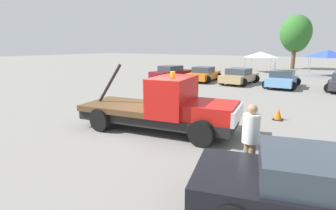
% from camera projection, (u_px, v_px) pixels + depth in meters
% --- Properties ---
extents(ground_plane, '(160.00, 160.00, 0.00)m').
position_uv_depth(ground_plane, '(157.00, 130.00, 10.25)').
color(ground_plane, gray).
extents(tow_truck, '(6.30, 2.89, 2.51)m').
position_uv_depth(tow_truck, '(166.00, 108.00, 9.90)').
color(tow_truck, black).
rests_on(tow_truck, ground).
extents(foreground_car, '(5.34, 3.07, 1.34)m').
position_uv_depth(foreground_car, '(332.00, 193.00, 4.65)').
color(foreground_car, black).
rests_on(foreground_car, ground).
extents(person_near_truck, '(0.41, 0.41, 1.85)m').
position_uv_depth(person_near_truck, '(251.00, 136.00, 6.38)').
color(person_near_truck, '#847051').
rests_on(person_near_truck, ground).
extents(parked_car_maroon, '(2.95, 4.93, 1.34)m').
position_uv_depth(parked_car_maroon, '(172.00, 73.00, 25.54)').
color(parked_car_maroon, maroon).
rests_on(parked_car_maroon, ground).
extents(parked_car_orange, '(2.51, 4.40, 1.34)m').
position_uv_depth(parked_car_orange, '(204.00, 74.00, 24.14)').
color(parked_car_orange, orange).
rests_on(parked_car_orange, ground).
extents(parked_car_tan, '(2.76, 4.62, 1.34)m').
position_uv_depth(parked_car_tan, '(239.00, 76.00, 22.49)').
color(parked_car_tan, tan).
rests_on(parked_car_tan, ground).
extents(parked_car_skyblue, '(2.44, 4.26, 1.34)m').
position_uv_depth(parked_car_skyblue, '(282.00, 79.00, 20.53)').
color(parked_car_skyblue, '#669ED1').
rests_on(parked_car_skyblue, ground).
extents(canopy_tent_white, '(3.09, 3.09, 2.50)m').
position_uv_depth(canopy_tent_white, '(261.00, 55.00, 32.20)').
color(canopy_tent_white, '#9E9EA3').
rests_on(canopy_tent_white, ground).
extents(canopy_tent_blue, '(3.40, 3.40, 2.78)m').
position_uv_depth(canopy_tent_blue, '(328.00, 54.00, 27.68)').
color(canopy_tent_blue, '#9E9EA3').
rests_on(canopy_tent_blue, ground).
extents(tree_left, '(3.64, 3.64, 6.50)m').
position_uv_depth(tree_left, '(296.00, 37.00, 36.55)').
color(tree_left, brown).
rests_on(tree_left, ground).
extents(tree_center, '(4.11, 4.11, 7.33)m').
position_uv_depth(tree_center, '(296.00, 33.00, 35.83)').
color(tree_center, brown).
rests_on(tree_center, ground).
extents(traffic_cone, '(0.40, 0.40, 0.55)m').
position_uv_depth(traffic_cone, '(278.00, 114.00, 11.56)').
color(traffic_cone, black).
rests_on(traffic_cone, ground).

